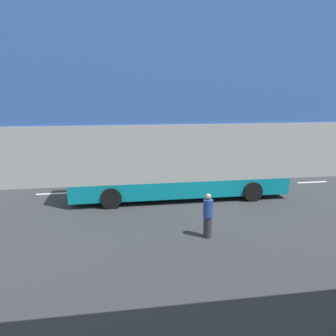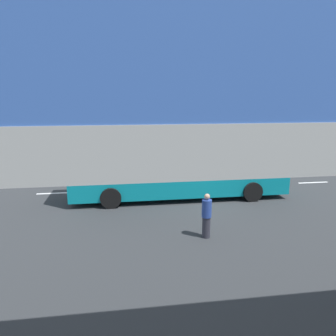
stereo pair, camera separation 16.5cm
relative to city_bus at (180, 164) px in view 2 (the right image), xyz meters
name	(u,v)px [view 2 (the right image)]	position (x,y,z in m)	size (l,w,h in m)	color
ground	(202,201)	(-1.05, 0.92, -1.88)	(80.00, 80.00, 0.00)	#2D3033
city_bus	(180,164)	(0.00, 0.00, 0.00)	(11.54, 2.85, 3.15)	#0C8493
pedestrian	(207,216)	(-0.13, 5.21, -1.00)	(0.38, 0.38, 1.79)	#2D2D38
traffic_sign	(242,153)	(-4.56, -2.67, 0.01)	(0.08, 0.60, 2.80)	slate
lane_dash_leftmost	(313,183)	(-9.05, -1.68, -1.88)	(2.00, 0.20, 0.01)	silver
lane_dash_left	(254,185)	(-5.05, -1.68, -1.88)	(2.00, 0.20, 0.01)	silver
lane_dash_centre	(191,188)	(-1.05, -1.68, -1.88)	(2.00, 0.20, 0.01)	silver
lane_dash_right	(125,190)	(2.95, -1.68, -1.88)	(2.00, 0.20, 0.01)	silver
lane_dash_rightmost	(55,193)	(6.95, -1.68, -1.88)	(2.00, 0.20, 0.01)	silver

